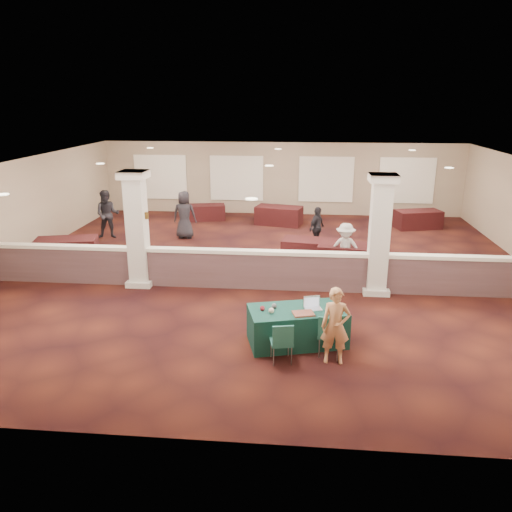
# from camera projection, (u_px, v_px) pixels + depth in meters

# --- Properties ---
(ground) EXTENTS (16.00, 16.00, 0.00)m
(ground) POSITION_uv_depth(u_px,v_px,m) (268.00, 271.00, 15.21)
(ground) COLOR #421910
(ground) RESTS_ON ground
(wall_back) EXTENTS (16.00, 0.04, 3.20)m
(wall_back) POSITION_uv_depth(u_px,v_px,m) (281.00, 179.00, 22.33)
(wall_back) COLOR gray
(wall_back) RESTS_ON ground
(wall_front) EXTENTS (16.00, 0.04, 3.20)m
(wall_front) POSITION_uv_depth(u_px,v_px,m) (231.00, 348.00, 7.13)
(wall_front) COLOR gray
(wall_front) RESTS_ON ground
(wall_left) EXTENTS (0.04, 16.00, 3.20)m
(wall_left) POSITION_uv_depth(u_px,v_px,m) (11.00, 214.00, 15.44)
(wall_left) COLOR gray
(wall_left) RESTS_ON ground
(ceiling) EXTENTS (16.00, 16.00, 0.02)m
(ceiling) POSITION_uv_depth(u_px,v_px,m) (269.00, 165.00, 14.25)
(ceiling) COLOR white
(ceiling) RESTS_ON wall_back
(partition_wall) EXTENTS (15.60, 0.28, 1.10)m
(partition_wall) POSITION_uv_depth(u_px,v_px,m) (265.00, 269.00, 13.62)
(partition_wall) COLOR #513739
(partition_wall) RESTS_ON ground
(column_left) EXTENTS (0.72, 0.72, 3.20)m
(column_left) POSITION_uv_depth(u_px,v_px,m) (137.00, 228.00, 13.60)
(column_left) COLOR silver
(column_left) RESTS_ON ground
(column_right) EXTENTS (0.72, 0.72, 3.20)m
(column_right) POSITION_uv_depth(u_px,v_px,m) (379.00, 234.00, 13.03)
(column_right) COLOR silver
(column_right) RESTS_ON ground
(sconce_left) EXTENTS (0.12, 0.12, 0.18)m
(sconce_left) POSITION_uv_depth(u_px,v_px,m) (126.00, 215.00, 13.52)
(sconce_left) COLOR brown
(sconce_left) RESTS_ON column_left
(sconce_right) EXTENTS (0.12, 0.12, 0.18)m
(sconce_right) POSITION_uv_depth(u_px,v_px,m) (146.00, 215.00, 13.47)
(sconce_right) COLOR brown
(sconce_right) RESTS_ON column_left
(near_table) EXTENTS (2.22, 1.50, 0.78)m
(near_table) POSITION_uv_depth(u_px,v_px,m) (297.00, 326.00, 10.61)
(near_table) COLOR #0F3836
(near_table) RESTS_ON ground
(conf_chair_main) EXTENTS (0.57, 0.58, 0.91)m
(conf_chair_main) POSITION_uv_depth(u_px,v_px,m) (330.00, 333.00, 9.96)
(conf_chair_main) COLOR #205E53
(conf_chair_main) RESTS_ON ground
(conf_chair_side) EXTENTS (0.51, 0.51, 0.86)m
(conf_chair_side) POSITION_uv_depth(u_px,v_px,m) (282.00, 340.00, 9.75)
(conf_chair_side) COLOR #205E53
(conf_chair_side) RESTS_ON ground
(woman) EXTENTS (0.57, 0.39, 1.56)m
(woman) POSITION_uv_depth(u_px,v_px,m) (335.00, 326.00, 9.71)
(woman) COLOR tan
(woman) RESTS_ON ground
(far_table_front_left) EXTENTS (2.06, 1.38, 0.77)m
(far_table_front_left) POSITION_uv_depth(u_px,v_px,m) (67.00, 250.00, 15.96)
(far_table_front_left) COLOR black
(far_table_front_left) RESTS_ON ground
(far_table_front_center) EXTENTS (1.91, 1.16, 0.73)m
(far_table_front_center) POSITION_uv_depth(u_px,v_px,m) (311.00, 251.00, 15.97)
(far_table_front_center) COLOR black
(far_table_front_center) RESTS_ON ground
(far_table_front_right) EXTENTS (2.11, 1.28, 0.80)m
(far_table_front_right) POSITION_uv_depth(u_px,v_px,m) (351.00, 258.00, 15.15)
(far_table_front_right) COLOR black
(far_table_front_right) RESTS_ON ground
(far_table_back_left) EXTENTS (1.75, 1.15, 0.65)m
(far_table_back_left) POSITION_uv_depth(u_px,v_px,m) (206.00, 212.00, 21.57)
(far_table_back_left) COLOR black
(far_table_back_left) RESTS_ON ground
(far_table_back_center) EXTENTS (2.04, 1.34, 0.76)m
(far_table_back_center) POSITION_uv_depth(u_px,v_px,m) (279.00, 216.00, 20.73)
(far_table_back_center) COLOR black
(far_table_back_center) RESTS_ON ground
(far_table_back_right) EXTENTS (1.95, 1.32, 0.72)m
(far_table_back_right) POSITION_uv_depth(u_px,v_px,m) (418.00, 219.00, 20.15)
(far_table_back_right) COLOR black
(far_table_back_right) RESTS_ON ground
(attendee_a) EXTENTS (0.96, 0.66, 1.81)m
(attendee_a) POSITION_uv_depth(u_px,v_px,m) (108.00, 214.00, 18.55)
(attendee_a) COLOR black
(attendee_a) RESTS_ON ground
(attendee_b) EXTENTS (1.05, 0.64, 1.54)m
(attendee_b) POSITION_uv_depth(u_px,v_px,m) (345.00, 249.00, 14.78)
(attendee_b) COLOR #BABAB5
(attendee_b) RESTS_ON ground
(attendee_c) EXTENTS (0.81, 0.96, 1.48)m
(attendee_c) POSITION_uv_depth(u_px,v_px,m) (317.00, 228.00, 17.24)
(attendee_c) COLOR black
(attendee_c) RESTS_ON ground
(attendee_d) EXTENTS (0.89, 0.49, 1.78)m
(attendee_d) POSITION_uv_depth(u_px,v_px,m) (184.00, 215.00, 18.57)
(attendee_d) COLOR black
(attendee_d) RESTS_ON ground
(laptop_base) EXTENTS (0.40, 0.33, 0.02)m
(laptop_base) POSITION_uv_depth(u_px,v_px,m) (313.00, 309.00, 10.49)
(laptop_base) COLOR silver
(laptop_base) RESTS_ON near_table
(laptop_screen) EXTENTS (0.34, 0.10, 0.23)m
(laptop_screen) POSITION_uv_depth(u_px,v_px,m) (312.00, 301.00, 10.57)
(laptop_screen) COLOR silver
(laptop_screen) RESTS_ON near_table
(screen_glow) EXTENTS (0.31, 0.09, 0.20)m
(screen_glow) POSITION_uv_depth(u_px,v_px,m) (312.00, 302.00, 10.56)
(screen_glow) COLOR silver
(screen_glow) RESTS_ON near_table
(knitting) EXTENTS (0.49, 0.42, 0.03)m
(knitting) POSITION_uv_depth(u_px,v_px,m) (303.00, 314.00, 10.24)
(knitting) COLOR #AB3B1B
(knitting) RESTS_ON near_table
(yarn_cream) EXTENTS (0.12, 0.12, 0.12)m
(yarn_cream) POSITION_uv_depth(u_px,v_px,m) (271.00, 311.00, 10.28)
(yarn_cream) COLOR beige
(yarn_cream) RESTS_ON near_table
(yarn_red) EXTENTS (0.11, 0.11, 0.11)m
(yarn_red) POSITION_uv_depth(u_px,v_px,m) (262.00, 308.00, 10.41)
(yarn_red) COLOR maroon
(yarn_red) RESTS_ON near_table
(yarn_grey) EXTENTS (0.11, 0.11, 0.11)m
(yarn_grey) POSITION_uv_depth(u_px,v_px,m) (274.00, 306.00, 10.52)
(yarn_grey) COLOR #55545A
(yarn_grey) RESTS_ON near_table
(scissors) EXTENTS (0.13, 0.06, 0.01)m
(scissors) POSITION_uv_depth(u_px,v_px,m) (334.00, 312.00, 10.32)
(scissors) COLOR #B1121C
(scissors) RESTS_ON near_table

